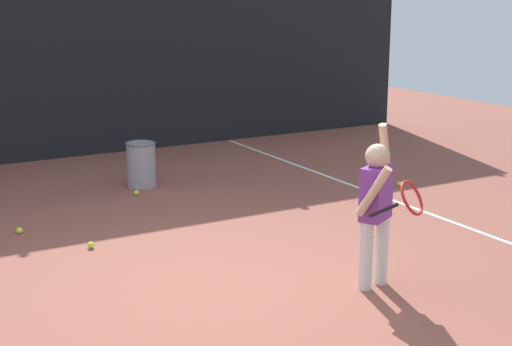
# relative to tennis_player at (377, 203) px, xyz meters

# --- Properties ---
(ground_plane) EXTENTS (20.00, 20.00, 0.00)m
(ground_plane) POSITION_rel_tennis_player_xyz_m (-1.21, 0.61, -0.73)
(ground_plane) COLOR brown
(court_line_sideline) EXTENTS (0.05, 9.00, 0.00)m
(court_line_sideline) POSITION_rel_tennis_player_xyz_m (1.84, 1.61, -0.72)
(court_line_sideline) COLOR white
(court_line_sideline) RESTS_ON ground
(back_fence_windscreen) EXTENTS (12.77, 0.08, 3.60)m
(back_fence_windscreen) POSITION_rel_tennis_player_xyz_m (-1.21, 6.21, 1.07)
(back_fence_windscreen) COLOR black
(back_fence_windscreen) RESTS_ON ground
(fence_post_2) EXTENTS (0.09, 0.09, 3.75)m
(fence_post_2) POSITION_rel_tennis_player_xyz_m (-1.21, 6.27, 1.15)
(fence_post_2) COLOR slate
(fence_post_2) RESTS_ON ground
(fence_post_3) EXTENTS (0.09, 0.09, 3.75)m
(fence_post_3) POSITION_rel_tennis_player_xyz_m (1.91, 6.27, 1.15)
(fence_post_3) COLOR slate
(fence_post_3) RESTS_ON ground
(fence_post_4) EXTENTS (0.09, 0.09, 3.75)m
(fence_post_4) POSITION_rel_tennis_player_xyz_m (5.02, 6.27, 1.15)
(fence_post_4) COLOR slate
(fence_post_4) RESTS_ON ground
(tennis_player) EXTENTS (0.51, 0.81, 1.35)m
(tennis_player) POSITION_rel_tennis_player_xyz_m (0.00, 0.00, 0.00)
(tennis_player) COLOR silver
(tennis_player) RESTS_ON ground
(ball_hopper) EXTENTS (0.38, 0.38, 0.56)m
(ball_hopper) POSITION_rel_tennis_player_xyz_m (-0.49, 4.05, -0.44)
(ball_hopper) COLOR gray
(ball_hopper) RESTS_ON ground
(tennis_ball_1) EXTENTS (0.07, 0.07, 0.07)m
(tennis_ball_1) POSITION_rel_tennis_player_xyz_m (-0.70, 3.66, -0.69)
(tennis_ball_1) COLOR #CCE033
(tennis_ball_1) RESTS_ON ground
(tennis_ball_2) EXTENTS (0.07, 0.07, 0.07)m
(tennis_ball_2) POSITION_rel_tennis_player_xyz_m (-1.75, 2.08, -0.69)
(tennis_ball_2) COLOR #CCE033
(tennis_ball_2) RESTS_ON ground
(tennis_ball_3) EXTENTS (0.07, 0.07, 0.07)m
(tennis_ball_3) POSITION_rel_tennis_player_xyz_m (2.33, 2.44, -0.69)
(tennis_ball_3) COLOR #CCE033
(tennis_ball_3) RESTS_ON ground
(tennis_ball_5) EXTENTS (0.07, 0.07, 0.07)m
(tennis_ball_5) POSITION_rel_tennis_player_xyz_m (-2.25, 2.87, -0.69)
(tennis_ball_5) COLOR #CCE033
(tennis_ball_5) RESTS_ON ground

